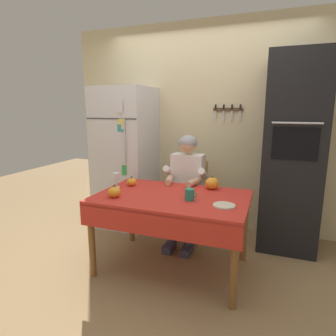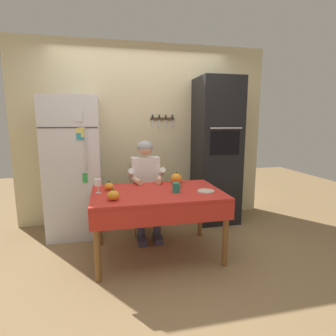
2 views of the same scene
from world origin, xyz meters
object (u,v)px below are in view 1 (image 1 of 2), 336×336
object	(u,v)px
coffee_mug	(190,194)
seated_person	(186,181)
pumpkin_small	(132,182)
refrigerator	(126,158)
pumpkin_large	(212,183)
dining_table	(171,204)
serving_tray	(224,206)
wall_oven	(292,154)
chair_behind_person	(190,195)
pumpkin_medium	(114,192)
wine_glass	(116,177)

from	to	relation	value
coffee_mug	seated_person	bearing A→B (deg)	109.39
pumpkin_small	refrigerator	bearing A→B (deg)	122.39
refrigerator	pumpkin_large	size ratio (longest dim) A/B	12.66
dining_table	serving_tray	world-z (taller)	serving_tray
coffee_mug	serving_tray	world-z (taller)	coffee_mug
pumpkin_large	dining_table	bearing A→B (deg)	-130.31
wall_oven	dining_table	world-z (taller)	wall_oven
chair_behind_person	pumpkin_medium	distance (m)	1.13
pumpkin_small	serving_tray	distance (m)	1.07
wine_glass	pumpkin_large	bearing A→B (deg)	16.77
wall_oven	wine_glass	size ratio (longest dim) A/B	13.74
wine_glass	chair_behind_person	bearing A→B (deg)	50.69
dining_table	seated_person	distance (m)	0.61
wall_oven	pumpkin_large	world-z (taller)	wall_oven
wall_oven	seated_person	world-z (taller)	wall_oven
pumpkin_large	seated_person	bearing A→B (deg)	144.75
refrigerator	serving_tray	xyz separation A→B (m)	(1.46, -1.01, -0.15)
pumpkin_large	pumpkin_small	xyz separation A→B (m)	(-0.82, -0.17, -0.02)
chair_behind_person	pumpkin_medium	size ratio (longest dim) A/B	7.79
dining_table	coffee_mug	distance (m)	0.24
pumpkin_large	coffee_mug	bearing A→B (deg)	-104.84
wall_oven	seated_person	size ratio (longest dim) A/B	1.69
refrigerator	pumpkin_medium	world-z (taller)	refrigerator
wall_oven	seated_person	bearing A→B (deg)	-163.69
chair_behind_person	pumpkin_small	bearing A→B (deg)	-128.13
dining_table	serving_tray	bearing A→B (deg)	-13.71
chair_behind_person	wine_glass	world-z (taller)	chair_behind_person
wall_oven	pumpkin_medium	size ratio (longest dim) A/B	17.58
pumpkin_large	pumpkin_medium	world-z (taller)	pumpkin_large
seated_person	pumpkin_large	bearing A→B (deg)	-35.25
seated_person	serving_tray	size ratio (longest dim) A/B	6.76
chair_behind_person	pumpkin_small	size ratio (longest dim) A/B	9.04
dining_table	pumpkin_medium	distance (m)	0.54
serving_tray	dining_table	bearing A→B (deg)	166.29
wine_glass	seated_person	bearing A→B (deg)	41.91
refrigerator	serving_tray	distance (m)	1.78
pumpkin_large	pumpkin_medium	distance (m)	0.97
chair_behind_person	coffee_mug	xyz separation A→B (m)	(0.23, -0.85, 0.28)
chair_behind_person	pumpkin_small	world-z (taller)	chair_behind_person
refrigerator	wine_glass	bearing A→B (deg)	-67.92
wall_oven	coffee_mug	xyz separation A→B (m)	(-0.86, -0.98, -0.26)
pumpkin_large	refrigerator	bearing A→B (deg)	157.36
dining_table	wine_glass	bearing A→B (deg)	172.72
coffee_mug	wine_glass	size ratio (longest dim) A/B	0.72
chair_behind_person	wine_glass	size ratio (longest dim) A/B	6.09
serving_tray	wine_glass	bearing A→B (deg)	169.80
dining_table	pumpkin_small	xyz separation A→B (m)	(-0.51, 0.19, 0.12)
wall_oven	refrigerator	bearing A→B (deg)	-178.86
wall_oven	pumpkin_large	size ratio (longest dim) A/B	14.77
dining_table	wine_glass	size ratio (longest dim) A/B	9.16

